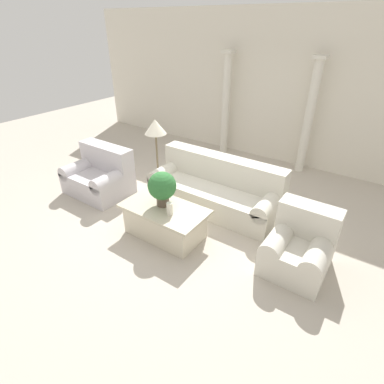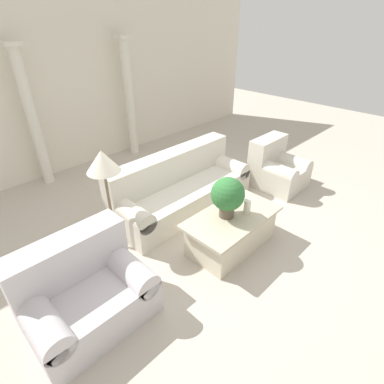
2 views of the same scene
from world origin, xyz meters
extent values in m
plane|color=#BCB2A3|center=(0.00, 0.00, 0.00)|extent=(16.00, 16.00, 0.00)
cube|color=silver|center=(0.00, 3.31, 1.60)|extent=(10.00, 0.06, 3.20)
cube|color=beige|center=(0.32, 0.59, 0.21)|extent=(2.32, 0.86, 0.42)
cube|color=beige|center=(0.32, 0.87, 0.65)|extent=(2.32, 0.30, 0.46)
cylinder|color=beige|center=(-0.69, 0.59, 0.42)|extent=(0.28, 0.86, 0.28)
cylinder|color=beige|center=(1.34, 0.59, 0.42)|extent=(0.28, 0.86, 0.28)
cube|color=silver|center=(-1.75, -0.21, 0.21)|extent=(1.17, 0.86, 0.42)
cube|color=silver|center=(-1.75, 0.07, 0.65)|extent=(1.17, 0.30, 0.46)
cylinder|color=silver|center=(-2.19, -0.21, 0.42)|extent=(0.28, 0.86, 0.28)
cylinder|color=silver|center=(-1.30, -0.21, 0.42)|extent=(0.28, 0.86, 0.28)
cube|color=beige|center=(0.13, -0.51, 0.23)|extent=(1.14, 0.62, 0.45)
cube|color=#BCB398|center=(0.13, -0.51, 0.47)|extent=(1.29, 0.71, 0.04)
cylinder|color=brown|center=(0.07, -0.45, 0.57)|extent=(0.19, 0.19, 0.15)
sphere|color=#2D6B33|center=(0.07, -0.45, 0.82)|extent=(0.42, 0.42, 0.42)
cylinder|color=silver|center=(0.32, -0.59, 0.59)|extent=(0.09, 0.09, 0.19)
cylinder|color=brown|center=(-0.94, 0.60, 0.01)|extent=(0.26, 0.26, 0.03)
cylinder|color=brown|center=(-0.94, 0.60, 0.57)|extent=(0.04, 0.04, 1.08)
cone|color=silver|center=(-0.94, 0.60, 1.24)|extent=(0.40, 0.40, 0.26)
cylinder|color=silver|center=(-0.83, 3.01, 1.14)|extent=(0.18, 0.18, 2.29)
cube|color=silver|center=(-0.83, 3.01, 2.32)|extent=(0.25, 0.25, 0.06)
cylinder|color=silver|center=(1.10, 3.01, 1.14)|extent=(0.18, 0.18, 2.29)
cube|color=silver|center=(1.10, 3.01, 2.32)|extent=(0.25, 0.25, 0.06)
cube|color=beige|center=(2.02, -0.08, 0.20)|extent=(0.78, 0.86, 0.41)
cube|color=beige|center=(2.02, 0.20, 0.63)|extent=(0.78, 0.30, 0.44)
cylinder|color=beige|center=(1.77, -0.08, 0.40)|extent=(0.28, 0.86, 0.28)
cylinder|color=beige|center=(2.27, -0.08, 0.40)|extent=(0.28, 0.86, 0.28)
camera|label=1|loc=(2.61, -3.33, 2.89)|focal=28.00mm
camera|label=2|loc=(-2.43, -2.33, 2.71)|focal=28.00mm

